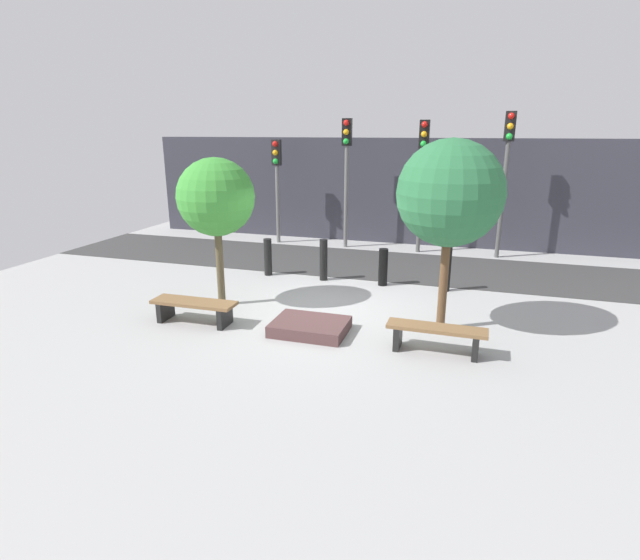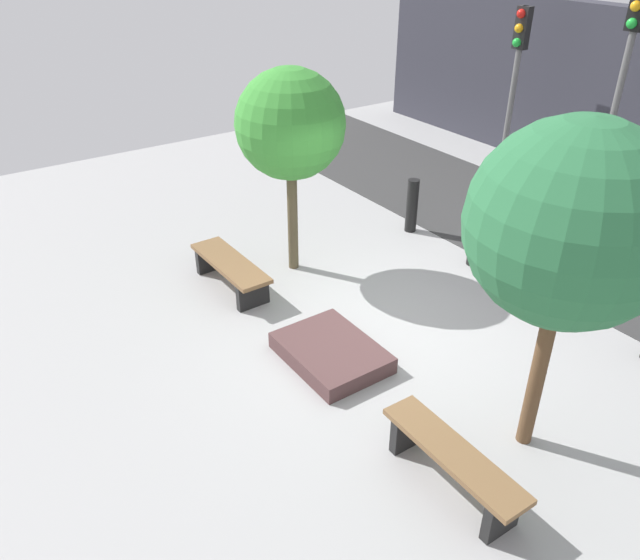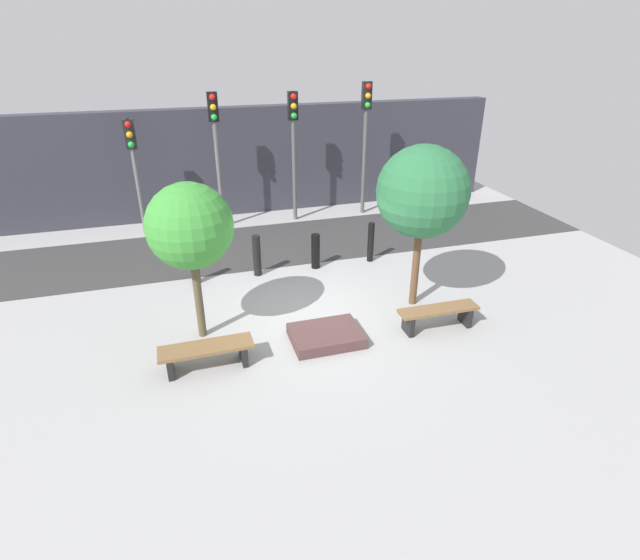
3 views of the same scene
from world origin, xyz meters
The scene contains 12 objects.
ground_plane centered at (0.00, 0.00, 0.00)m, with size 18.00×18.00×0.00m, color #A1A1A1.
road_strip centered at (0.00, 4.05, 0.01)m, with size 18.00×3.10×0.01m, color #373737.
bench_left centered at (-2.24, -1.18, 0.31)m, with size 1.63×0.50×0.43m.
bench_right centered at (2.24, -1.18, 0.32)m, with size 1.61×0.41×0.46m.
planter_bed centered at (0.00, -0.98, 0.11)m, with size 1.33×0.99×0.21m, color #523636.
tree_behind_left_bench centered at (-2.24, -0.10, 2.23)m, with size 1.54×1.54×3.01m.
tree_behind_right_bench centered at (2.24, -0.10, 2.47)m, with size 1.84×1.84×3.40m.
bollard_far_left centered at (-2.18, 2.25, 0.46)m, with size 0.20×0.20×0.93m, color black.
bollard_left centered at (-0.73, 2.25, 0.50)m, with size 0.19×0.19×1.01m, color black.
bollard_center centered at (0.73, 2.25, 0.44)m, with size 0.21×0.21×0.88m, color black.
traffic_light_west centered at (-3.37, 5.89, 2.25)m, with size 0.28×0.27×3.23m.
traffic_light_mid_west centered at (-1.12, 5.89, 2.65)m, with size 0.28×0.27×3.84m.
Camera 2 is at (4.96, -4.55, 4.74)m, focal length 35.00 mm.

